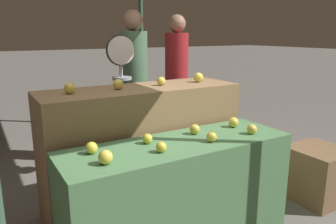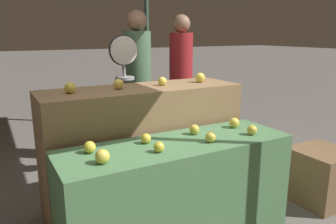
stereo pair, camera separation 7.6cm
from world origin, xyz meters
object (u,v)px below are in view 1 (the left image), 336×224
Objects in this scene: person_vendor_at_scale at (134,75)px; person_customer_left at (177,70)px; produce_scale at (122,75)px; wooden_crate_side at (318,173)px.

person_vendor_at_scale reaches higher than person_customer_left.
person_customer_left is at bearing 29.29° from produce_scale.
person_vendor_at_scale is 2.21m from wooden_crate_side.
person_customer_left is (1.05, 0.59, -0.07)m from produce_scale.
person_vendor_at_scale is at bearing 48.55° from produce_scale.
produce_scale is at bearing 35.71° from person_customer_left.
produce_scale is 0.86× the size of person_customer_left.
person_customer_left reaches higher than produce_scale.
person_customer_left is at bearing -178.49° from person_vendor_at_scale.
produce_scale is 0.46m from person_vendor_at_scale.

